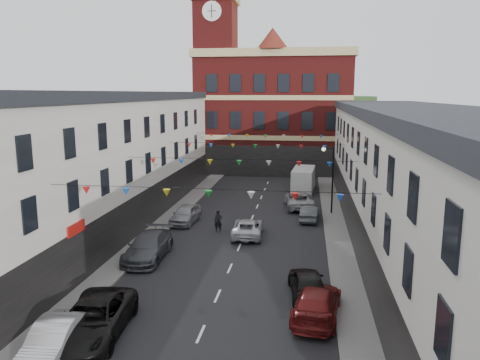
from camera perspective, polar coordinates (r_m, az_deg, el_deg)
The scene contains 20 objects.
ground at distance 29.13m, azimuth -1.25°, elevation -10.73°, with size 160.00×160.00×0.00m, color black.
pavement_left at distance 32.67m, azimuth -12.83°, elevation -8.46°, with size 1.80×64.00×0.15m, color #605E5B.
pavement_right at distance 30.73m, azimuth 12.37°, elevation -9.67°, with size 1.80×64.00×0.15m, color #605E5B.
terrace_left at distance 32.59m, azimuth -21.89°, elevation 0.57°, with size 8.40×56.00×10.70m.
terrace_right at distance 29.29m, azimuth 22.44°, elevation -1.52°, with size 8.40×56.00×9.70m.
civic_building at distance 64.92m, azimuth 4.22°, elevation 8.38°, with size 20.60×13.30×18.50m.
clock_tower at distance 63.07m, azimuth -2.93°, elevation 14.51°, with size 5.60×5.60×30.00m.
distant_hill at distance 89.35m, azimuth 2.68°, elevation 6.98°, with size 40.00×14.00×10.00m, color #2A4D24.
street_lamp at distance 41.37m, azimuth 10.92°, elevation 1.09°, with size 1.10×0.36×6.00m.
car_left_b at distance 21.36m, azimuth -21.83°, elevation -17.69°, with size 1.55×4.43×1.46m, color #A5A7AC.
car_left_c at distance 22.36m, azimuth -17.44°, elevation -15.86°, with size 2.68×5.82×1.62m, color black.
car_left_d at distance 31.05m, azimuth -11.13°, elevation -7.98°, with size 2.27×5.57×1.62m, color #43474C.
car_left_e at distance 38.87m, azimuth -6.66°, elevation -4.15°, with size 1.77×4.41×1.50m, color #919399.
car_right_c at distance 23.33m, azimuth 9.34°, elevation -14.53°, with size 2.07×5.10×1.48m, color maroon.
car_right_d at distance 25.31m, azimuth 8.24°, elevation -12.37°, with size 1.79×4.46×1.52m, color black.
car_right_e at distance 39.82m, azimuth 8.45°, elevation -3.98°, with size 1.39×3.98×1.31m, color #424548.
car_right_f at distance 43.98m, azimuth 7.22°, elevation -2.42°, with size 2.51×5.44×1.51m, color #9A9C9E.
moving_car at distance 35.17m, azimuth 0.93°, elevation -5.82°, with size 2.18×4.73×1.31m, color silver.
white_van at distance 51.49m, azimuth 7.73°, elevation 0.03°, with size 2.18×5.66×2.50m, color beige.
pedestrian at distance 36.11m, azimuth -2.67°, elevation -5.05°, with size 0.63×0.41×1.73m, color black.
Camera 1 is at (4.44, -26.78, 10.58)m, focal length 35.00 mm.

